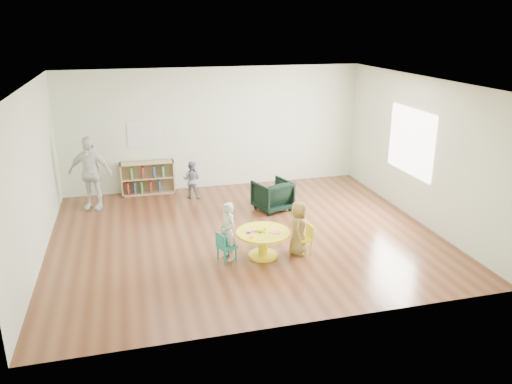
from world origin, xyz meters
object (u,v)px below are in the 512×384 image
kid_chair_left (225,246)px  bookshelf (147,178)px  child_left (228,232)px  child_right (298,228)px  activity_table (263,239)px  armchair (272,195)px  toddler (192,180)px  kid_chair_right (305,238)px  adult_caretaker (90,173)px

kid_chair_left → bookshelf: bookshelf is taller
kid_chair_left → bookshelf: 3.96m
child_left → child_right: child_left is taller
activity_table → child_right: bearing=-3.8°
armchair → toddler: size_ratio=0.82×
child_right → kid_chair_right: bearing=-59.0°
child_right → activity_table: bearing=110.2°
kid_chair_left → child_left: child_left is taller
armchair → toddler: bearing=-55.7°
kid_chair_right → child_right: bearing=93.5°
activity_table → armchair: 2.21m
adult_caretaker → child_left: bearing=-34.9°
armchair → child_left: bearing=37.9°
child_left → adult_caretaker: bearing=-162.9°
bookshelf → child_left: 3.93m
armchair → child_right: bearing=67.2°
activity_table → child_left: bearing=175.4°
activity_table → kid_chair_left: 0.66m
armchair → child_left: child_left is taller
child_right → adult_caretaker: size_ratio=0.60×
armchair → child_left: size_ratio=0.70×
child_left → armchair: bearing=126.5°
armchair → activity_table: bearing=51.4°
activity_table → toddler: size_ratio=1.07×
adult_caretaker → kid_chair_right: bearing=-22.6°
child_right → armchair: bearing=19.5°
kid_chair_left → toddler: size_ratio=0.59×
kid_chair_left → child_left: bearing=104.7°
toddler → adult_caretaker: adult_caretaker is taller
bookshelf → toddler: toddler is taller
activity_table → bookshelf: size_ratio=0.75×
adult_caretaker → toddler: bearing=22.0°
kid_chair_right → kid_chair_left: bearing=85.5°
activity_table → armchair: size_ratio=1.30×
kid_chair_right → adult_caretaker: (-3.62, 3.14, 0.51)m
kid_chair_left → adult_caretaker: (-2.23, 3.11, 0.51)m
kid_chair_left → kid_chair_right: 1.40m
activity_table → child_right: child_right is taller
bookshelf → adult_caretaker: adult_caretaker is taller
armchair → child_right: size_ratio=0.75×
child_right → toddler: size_ratio=1.10×
kid_chair_left → toddler: 3.25m
bookshelf → adult_caretaker: bearing=-149.2°
kid_chair_left → toddler: (-0.11, 3.25, 0.15)m
child_left → kid_chair_right: bearing=67.3°
bookshelf → child_left: size_ratio=1.21×
kid_chair_left → child_right: bearing=66.6°
armchair → adult_caretaker: (-3.65, 1.04, 0.46)m
kid_chair_right → child_right: child_right is taller
activity_table → child_right: (0.60, -0.04, 0.15)m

